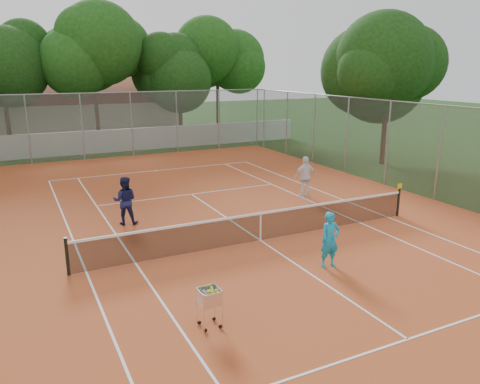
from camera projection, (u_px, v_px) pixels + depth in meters
name	position (u px, v px, depth m)	size (l,w,h in m)	color
ground	(260.00, 241.00, 15.26)	(120.00, 120.00, 0.00)	#13330E
court_pad	(260.00, 241.00, 15.26)	(18.00, 34.00, 0.02)	#B04B22
court_lines	(260.00, 240.00, 15.25)	(10.98, 23.78, 0.01)	white
tennis_net	(260.00, 226.00, 15.13)	(11.88, 0.10, 0.98)	black
perimeter_fence	(261.00, 182.00, 14.74)	(18.00, 34.00, 4.00)	slate
boundary_wall	(126.00, 140.00, 31.53)	(26.00, 0.30, 1.50)	silver
clubhouse	(73.00, 108.00, 38.97)	(16.40, 9.00, 4.40)	beige
tropical_trees	(112.00, 74.00, 33.04)	(29.00, 19.00, 10.00)	black
player_near	(330.00, 240.00, 13.06)	(0.59, 0.39, 1.61)	#1692BF
player_far_left	(125.00, 201.00, 16.67)	(0.85, 0.66, 1.74)	#191C4B
player_far_right	(306.00, 177.00, 20.19)	(1.05, 0.44, 1.79)	white
ball_hopper	(209.00, 306.00, 10.06)	(0.47, 0.47, 0.97)	silver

